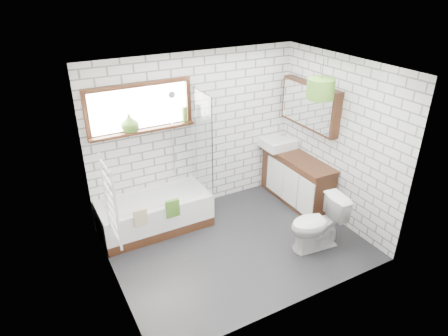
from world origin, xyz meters
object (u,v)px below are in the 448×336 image
toilet (317,224)px  pendant (321,89)px  bathtub (155,213)px  vanity (296,179)px  basin (278,143)px

toilet → pendant: (0.32, 0.58, 1.71)m
bathtub → toilet: bearing=-39.8°
vanity → pendant: bearing=-110.1°
bathtub → vanity: vanity is taller
bathtub → pendant: bearing=-23.4°
vanity → pendant: size_ratio=3.84×
bathtub → pendant: 2.97m
toilet → basin: bearing=170.4°
vanity → basin: basin is taller
vanity → toilet: vanity is taller
vanity → basin: size_ratio=2.74×
vanity → pendant: 1.80m
toilet → bathtub: bearing=-123.3°
bathtub → vanity: bearing=-8.8°
vanity → basin: (-0.06, 0.49, 0.48)m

